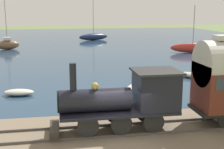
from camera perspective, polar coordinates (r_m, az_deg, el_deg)
The scene contains 10 objects.
ground_plane at distance 15.07m, azimuth 2.07°, elevation -12.62°, with size 200.00×200.00×0.00m, color #607542.
harbor_water at distance 57.48m, azimuth -6.94°, elevation 5.73°, with size 80.00×80.00×0.01m.
rail_embankment at distance 15.61m, azimuth 1.54°, elevation -10.91°, with size 5.37×56.00×0.52m.
steam_locomotive at distance 15.05m, azimuth 3.19°, elevation -4.06°, with size 2.06×6.24×3.31m.
sailboat_brown at distance 50.70m, azimuth -18.58°, elevation 5.26°, with size 2.33×3.78×8.32m.
sailboat_navy at distance 62.29m, azimuth -3.40°, elevation 6.91°, with size 3.50×6.31×8.35m.
sailboat_red at distance 46.12m, azimuth 14.54°, elevation 4.77°, with size 2.27×6.43×6.69m.
rowboat_near_shore at distance 24.53m, azimuth 4.13°, elevation -2.26°, with size 2.85×2.35×0.44m.
rowboat_far_out at distance 23.86m, azimuth -16.65°, elevation -3.13°, with size 1.33×2.30×0.46m.
rowboat_off_pier at distance 29.48m, azimuth 14.55°, elevation -0.13°, with size 2.81×2.75×0.49m.
Camera 1 is at (-13.38, 2.85, 6.30)m, focal length 50.00 mm.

